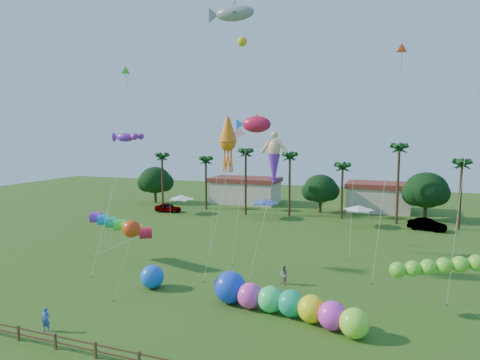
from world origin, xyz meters
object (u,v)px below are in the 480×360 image
(spectator_a, at_px, (46,320))
(spectator_b, at_px, (284,275))
(car_a, at_px, (168,208))
(caterpillar_inflatable, at_px, (280,302))
(blue_ball, at_px, (152,277))
(car_b, at_px, (427,225))

(spectator_a, distance_m, spectator_b, 18.92)
(car_a, xyz_separation_m, caterpillar_inflatable, (28.41, -32.82, 0.30))
(car_a, distance_m, spectator_b, 37.87)
(car_a, relative_size, spectator_a, 2.68)
(caterpillar_inflatable, height_order, blue_ball, caterpillar_inflatable)
(car_a, xyz_separation_m, spectator_a, (14.48, -40.75, 0.07))
(blue_ball, bearing_deg, spectator_b, 25.02)
(spectator_b, height_order, blue_ball, blue_ball)
(car_a, distance_m, spectator_a, 43.24)
(blue_ball, bearing_deg, car_a, 118.12)
(car_a, relative_size, caterpillar_inflatable, 0.36)
(car_a, distance_m, blue_ball, 35.53)
(spectator_a, height_order, spectator_b, spectator_b)
(car_b, height_order, spectator_a, spectator_a)
(car_a, height_order, blue_ball, blue_ball)
(car_a, distance_m, caterpillar_inflatable, 43.41)
(car_b, height_order, caterpillar_inflatable, caterpillar_inflatable)
(spectator_b, distance_m, caterpillar_inflatable, 6.43)
(blue_ball, bearing_deg, spectator_a, -103.52)
(car_a, relative_size, spectator_b, 2.57)
(car_a, bearing_deg, spectator_b, -144.04)
(car_b, xyz_separation_m, caterpillar_inflatable, (-11.37, -33.40, 0.24))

